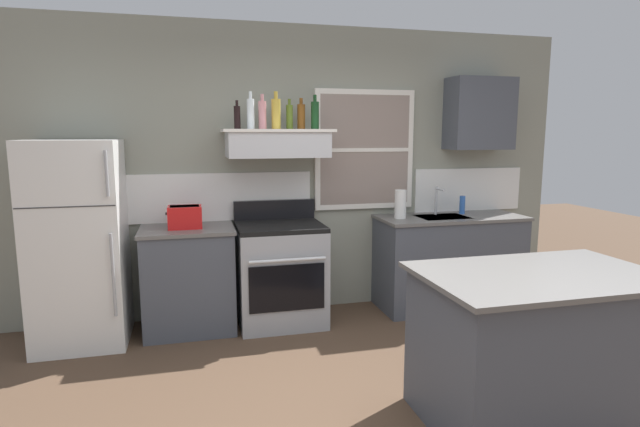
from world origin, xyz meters
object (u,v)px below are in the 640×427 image
refrigerator (79,243)px  bottle_champagne_gold_foil (276,113)px  dish_soap_bottle (462,205)px  stove_range (280,273)px  toaster (185,217)px  kitchen_island (536,347)px  bottle_amber_wine (301,116)px  bottle_olive_oil_square (289,117)px  bottle_balsamic_dark (237,117)px  bottle_dark_green_wine (315,115)px  paper_towel_roll (400,204)px  bottle_rose_pink (262,114)px  bottle_clear_tall (251,113)px

refrigerator → bottle_champagne_gold_foil: size_ratio=5.14×
bottle_champagne_gold_foil → refrigerator: bearing=-177.0°
dish_soap_bottle → stove_range: bearing=-175.8°
toaster → dish_soap_bottle: 2.70m
kitchen_island → stove_range: bearing=121.5°
stove_range → bottle_amber_wine: bottle_amber_wine is taller
bottle_champagne_gold_foil → kitchen_island: bottle_champagne_gold_foil is taller
stove_range → bottle_olive_oil_square: size_ratio=4.12×
bottle_amber_wine → dish_soap_bottle: size_ratio=1.53×
bottle_balsamic_dark → bottle_amber_wine: size_ratio=0.88×
bottle_champagne_gold_foil → kitchen_island: size_ratio=0.23×
stove_range → bottle_dark_green_wine: (0.35, 0.08, 1.41)m
paper_towel_roll → bottle_champagne_gold_foil: bearing=178.7°
bottle_rose_pink → bottle_dark_green_wine: 0.47m
bottle_rose_pink → paper_towel_roll: bearing=-1.7°
bottle_champagne_gold_foil → bottle_amber_wine: bearing=16.7°
bottle_clear_tall → refrigerator: bearing=-177.2°
bottle_amber_wine → bottle_dark_green_wine: 0.13m
toaster → kitchen_island: 2.87m
bottle_amber_wine → bottle_olive_oil_square: bearing=-168.3°
refrigerator → dish_soap_bottle: 3.54m
stove_range → bottle_champagne_gold_foil: size_ratio=3.38×
bottle_balsamic_dark → bottle_olive_oil_square: bearing=5.2°
bottle_balsamic_dark → bottle_amber_wine: (0.58, 0.07, 0.01)m
bottle_clear_tall → paper_towel_roll: (1.40, -0.01, -0.83)m
refrigerator → bottle_amber_wine: size_ratio=6.02×
refrigerator → paper_towel_roll: bearing=1.2°
bottle_amber_wine → kitchen_island: size_ratio=0.20×
bottle_rose_pink → paper_towel_roll: bottle_rose_pink is taller
stove_range → paper_towel_roll: (1.17, 0.04, 0.58)m
bottle_balsamic_dark → bottle_clear_tall: 0.12m
bottle_clear_tall → bottle_amber_wine: 0.47m
bottle_dark_green_wine → dish_soap_bottle: size_ratio=1.68×
bottle_olive_oil_square → paper_towel_roll: bearing=-4.1°
toaster → bottle_dark_green_wine: 1.45m
toaster → stove_range: toaster is taller
bottle_amber_wine → toaster: bearing=-173.6°
toaster → bottle_amber_wine: 1.35m
toaster → bottle_amber_wine: size_ratio=1.08×
bottle_balsamic_dark → paper_towel_roll: size_ratio=0.90×
bottle_clear_tall → bottle_champagne_gold_foil: size_ratio=0.99×
toaster → bottle_dark_green_wine: size_ratio=0.98×
bottle_balsamic_dark → dish_soap_bottle: (2.23, 0.07, -0.85)m
bottle_clear_tall → dish_soap_bottle: 2.29m
refrigerator → bottle_clear_tall: size_ratio=5.22×
refrigerator → bottle_rose_pink: bottle_rose_pink is taller
bottle_clear_tall → bottle_olive_oil_square: bearing=10.7°
stove_range → bottle_balsamic_dark: (-0.35, 0.07, 1.38)m
bottle_olive_oil_square → dish_soap_bottle: 1.96m
bottle_clear_tall → dish_soap_bottle: (2.11, 0.09, -0.88)m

